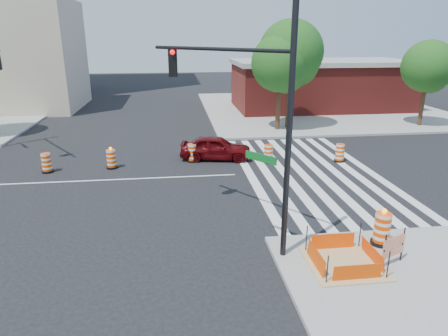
{
  "coord_description": "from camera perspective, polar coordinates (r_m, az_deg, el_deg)",
  "views": [
    {
      "loc": [
        4.04,
        -19.1,
        6.8
      ],
      "look_at": [
        6.07,
        -3.03,
        1.4
      ],
      "focal_mm": 32.0,
      "sensor_mm": 36.0,
      "label": 1
    }
  ],
  "objects": [
    {
      "name": "crosswalk_east",
      "position": [
        21.41,
        12.03,
        -0.48
      ],
      "size": [
        6.75,
        13.5,
        0.01
      ],
      "color": "silver",
      "rests_on": "ground"
    },
    {
      "name": "tree_north_e",
      "position": [
        34.29,
        27.12,
        12.44
      ],
      "size": [
        3.84,
        3.84,
        6.53
      ],
      "color": "#382314",
      "rests_on": "ground"
    },
    {
      "name": "red_coupe",
      "position": [
        22.88,
        -1.19,
        2.94
      ],
      "size": [
        4.25,
        2.28,
        1.38
      ],
      "primitive_type": "imported",
      "rotation": [
        0.0,
        0.0,
        1.4
      ],
      "color": "#51060A",
      "rests_on": "ground"
    },
    {
      "name": "barricade",
      "position": [
        13.26,
        23.09,
        -10.26
      ],
      "size": [
        0.89,
        0.42,
        1.12
      ],
      "rotation": [
        0.0,
        0.0,
        0.41
      ],
      "color": "#EF4605",
      "rests_on": "ground"
    },
    {
      "name": "tree_north_c",
      "position": [
        29.61,
        8.05,
        14.16
      ],
      "size": [
        4.1,
        4.1,
        6.97
      ],
      "color": "#382314",
      "rests_on": "ground"
    },
    {
      "name": "brick_storefront",
      "position": [
        39.89,
        13.61,
        11.48
      ],
      "size": [
        16.5,
        8.5,
        4.6
      ],
      "color": "maroon",
      "rests_on": "ground"
    },
    {
      "name": "median_drum_6",
      "position": [
        23.38,
        16.2,
        2.01
      ],
      "size": [
        0.6,
        0.6,
        1.02
      ],
      "color": "black",
      "rests_on": "ground"
    },
    {
      "name": "signal_pole_se",
      "position": [
        12.53,
        3.06,
        9.84
      ],
      "size": [
        3.95,
        4.8,
        8.04
      ],
      "rotation": [
        0.0,
        0.0,
        2.26
      ],
      "color": "black",
      "rests_on": "ground"
    },
    {
      "name": "tree_north_d",
      "position": [
        30.43,
        9.58,
        15.47
      ],
      "size": [
        4.69,
        4.69,
        7.98
      ],
      "color": "#382314",
      "rests_on": "ground"
    },
    {
      "name": "median_drum_2",
      "position": [
        22.65,
        -24.0,
        0.59
      ],
      "size": [
        0.6,
        0.6,
        1.02
      ],
      "color": "black",
      "rests_on": "ground"
    },
    {
      "name": "pit_drum",
      "position": [
        14.35,
        21.64,
        -8.19
      ],
      "size": [
        0.66,
        0.66,
        1.29
      ],
      "color": "black",
      "rests_on": "ground"
    },
    {
      "name": "lane_centerline",
      "position": [
        20.67,
        -18.05,
        -1.7
      ],
      "size": [
        14.0,
        0.12,
        0.01
      ],
      "primitive_type": "cube",
      "color": "silver",
      "rests_on": "ground"
    },
    {
      "name": "sidewalk_ne",
      "position": [
        40.2,
        13.37,
        8.31
      ],
      "size": [
        22.0,
        22.0,
        0.15
      ],
      "primitive_type": "cube",
      "color": "gray",
      "rests_on": "ground"
    },
    {
      "name": "excavation_pit",
      "position": [
        13.03,
        16.72,
        -12.74
      ],
      "size": [
        2.2,
        2.2,
        0.9
      ],
      "color": "tan",
      "rests_on": "ground"
    },
    {
      "name": "median_drum_3",
      "position": [
        22.17,
        -15.78,
        1.18
      ],
      "size": [
        0.6,
        0.6,
        1.18
      ],
      "color": "black",
      "rests_on": "ground"
    },
    {
      "name": "median_drum_4",
      "position": [
        22.52,
        -4.56,
        2.08
      ],
      "size": [
        0.6,
        0.6,
        1.02
      ],
      "color": "black",
      "rests_on": "ground"
    },
    {
      "name": "median_drum_5",
      "position": [
        22.44,
        6.36,
        1.96
      ],
      "size": [
        0.6,
        0.6,
        1.02
      ],
      "color": "black",
      "rests_on": "ground"
    },
    {
      "name": "ground",
      "position": [
        20.67,
        -18.05,
        -1.72
      ],
      "size": [
        120.0,
        120.0,
        0.0
      ],
      "primitive_type": "plane",
      "color": "black",
      "rests_on": "ground"
    }
  ]
}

